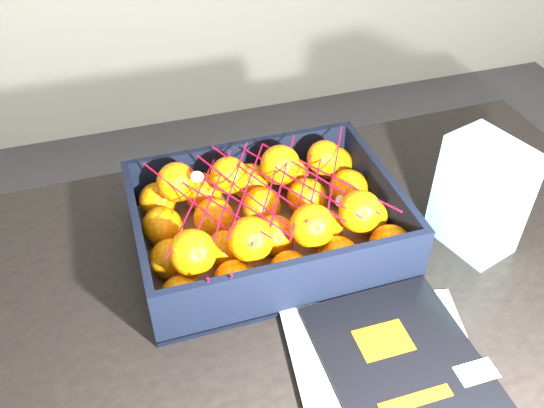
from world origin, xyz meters
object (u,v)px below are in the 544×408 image
object	(u,v)px
retail_carton	(481,196)
produce_crate	(267,229)
magazine_stack	(396,373)
table	(330,321)

from	to	relation	value
retail_carton	produce_crate	bearing A→B (deg)	147.22
magazine_stack	retail_carton	size ratio (longest dim) A/B	1.65
table	magazine_stack	bearing A→B (deg)	-85.71
produce_crate	magazine_stack	bearing A→B (deg)	-73.70
magazine_stack	produce_crate	distance (m)	0.32
magazine_stack	table	bearing A→B (deg)	94.29
table	produce_crate	distance (m)	0.19
magazine_stack	retail_carton	world-z (taller)	retail_carton
retail_carton	magazine_stack	bearing A→B (deg)	-156.00
magazine_stack	retail_carton	xyz separation A→B (m)	(0.24, 0.21, 0.09)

